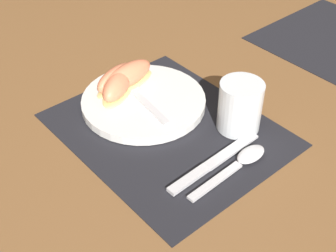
{
  "coord_description": "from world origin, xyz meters",
  "views": [
    {
      "loc": [
        0.5,
        -0.43,
        0.55
      ],
      "look_at": [
        0.01,
        -0.01,
        0.02
      ],
      "focal_mm": 50.0,
      "sensor_mm": 36.0,
      "label": 1
    }
  ],
  "objects_px": {
    "knife": "(213,163)",
    "spoon": "(242,161)",
    "citrus_wedge_0": "(127,78)",
    "fork": "(139,95)",
    "juice_glass": "(240,109)",
    "plate": "(144,101)",
    "citrus_wedge_2": "(117,86)",
    "citrus_wedge_1": "(117,79)"
  },
  "relations": [
    {
      "from": "citrus_wedge_0",
      "to": "juice_glass",
      "type": "bearing_deg",
      "value": 22.13
    },
    {
      "from": "knife",
      "to": "citrus_wedge_0",
      "type": "distance_m",
      "value": 0.26
    },
    {
      "from": "citrus_wedge_1",
      "to": "citrus_wedge_0",
      "type": "bearing_deg",
      "value": 62.76
    },
    {
      "from": "citrus_wedge_1",
      "to": "citrus_wedge_2",
      "type": "distance_m",
      "value": 0.02
    },
    {
      "from": "juice_glass",
      "to": "citrus_wedge_2",
      "type": "height_order",
      "value": "juice_glass"
    },
    {
      "from": "plate",
      "to": "spoon",
      "type": "relative_size",
      "value": 1.36
    },
    {
      "from": "fork",
      "to": "citrus_wedge_0",
      "type": "bearing_deg",
      "value": 175.8
    },
    {
      "from": "fork",
      "to": "citrus_wedge_1",
      "type": "xyz_separation_m",
      "value": [
        -0.05,
        -0.01,
        0.02
      ]
    },
    {
      "from": "fork",
      "to": "spoon",
      "type": "bearing_deg",
      "value": 5.7
    },
    {
      "from": "juice_glass",
      "to": "spoon",
      "type": "xyz_separation_m",
      "value": [
        0.07,
        -0.07,
        -0.04
      ]
    },
    {
      "from": "citrus_wedge_1",
      "to": "citrus_wedge_2",
      "type": "relative_size",
      "value": 1.01
    },
    {
      "from": "knife",
      "to": "citrus_wedge_0",
      "type": "height_order",
      "value": "citrus_wedge_0"
    },
    {
      "from": "knife",
      "to": "fork",
      "type": "relative_size",
      "value": 1.14
    },
    {
      "from": "spoon",
      "to": "knife",
      "type": "bearing_deg",
      "value": -127.87
    },
    {
      "from": "spoon",
      "to": "citrus_wedge_0",
      "type": "distance_m",
      "value": 0.29
    },
    {
      "from": "citrus_wedge_0",
      "to": "fork",
      "type": "bearing_deg",
      "value": -4.2
    },
    {
      "from": "juice_glass",
      "to": "fork",
      "type": "height_order",
      "value": "juice_glass"
    },
    {
      "from": "spoon",
      "to": "citrus_wedge_2",
      "type": "relative_size",
      "value": 1.56
    },
    {
      "from": "fork",
      "to": "knife",
      "type": "bearing_deg",
      "value": -3.62
    },
    {
      "from": "citrus_wedge_0",
      "to": "citrus_wedge_2",
      "type": "relative_size",
      "value": 1.21
    },
    {
      "from": "plate",
      "to": "citrus_wedge_0",
      "type": "height_order",
      "value": "citrus_wedge_0"
    },
    {
      "from": "fork",
      "to": "citrus_wedge_0",
      "type": "xyz_separation_m",
      "value": [
        -0.04,
        0.0,
        0.02
      ]
    },
    {
      "from": "citrus_wedge_1",
      "to": "citrus_wedge_2",
      "type": "xyz_separation_m",
      "value": [
        0.02,
        -0.01,
        0.0
      ]
    },
    {
      "from": "spoon",
      "to": "citrus_wedge_1",
      "type": "height_order",
      "value": "citrus_wedge_1"
    },
    {
      "from": "plate",
      "to": "spoon",
      "type": "height_order",
      "value": "plate"
    },
    {
      "from": "citrus_wedge_0",
      "to": "citrus_wedge_2",
      "type": "xyz_separation_m",
      "value": [
        0.01,
        -0.03,
        -0.0
      ]
    },
    {
      "from": "plate",
      "to": "citrus_wedge_1",
      "type": "xyz_separation_m",
      "value": [
        -0.06,
        -0.02,
        0.03
      ]
    },
    {
      "from": "juice_glass",
      "to": "citrus_wedge_1",
      "type": "relative_size",
      "value": 0.82
    },
    {
      "from": "juice_glass",
      "to": "citrus_wedge_2",
      "type": "xyz_separation_m",
      "value": [
        -0.21,
        -0.12,
        -0.01
      ]
    },
    {
      "from": "citrus_wedge_2",
      "to": "plate",
      "type": "bearing_deg",
      "value": 35.84
    },
    {
      "from": "juice_glass",
      "to": "plate",
      "type": "bearing_deg",
      "value": -151.47
    },
    {
      "from": "citrus_wedge_2",
      "to": "fork",
      "type": "bearing_deg",
      "value": 43.03
    },
    {
      "from": "citrus_wedge_1",
      "to": "citrus_wedge_2",
      "type": "bearing_deg",
      "value": -33.16
    },
    {
      "from": "citrus_wedge_1",
      "to": "juice_glass",
      "type": "bearing_deg",
      "value": 25.05
    },
    {
      "from": "knife",
      "to": "spoon",
      "type": "height_order",
      "value": "spoon"
    },
    {
      "from": "citrus_wedge_1",
      "to": "spoon",
      "type": "bearing_deg",
      "value": 7.47
    },
    {
      "from": "juice_glass",
      "to": "citrus_wedge_1",
      "type": "height_order",
      "value": "juice_glass"
    },
    {
      "from": "knife",
      "to": "citrus_wedge_1",
      "type": "bearing_deg",
      "value": -179.87
    },
    {
      "from": "citrus_wedge_2",
      "to": "spoon",
      "type": "bearing_deg",
      "value": 10.74
    },
    {
      "from": "fork",
      "to": "citrus_wedge_2",
      "type": "height_order",
      "value": "citrus_wedge_2"
    },
    {
      "from": "plate",
      "to": "fork",
      "type": "relative_size",
      "value": 1.32
    },
    {
      "from": "spoon",
      "to": "citrus_wedge_0",
      "type": "xyz_separation_m",
      "value": [
        -0.29,
        -0.02,
        0.03
      ]
    }
  ]
}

